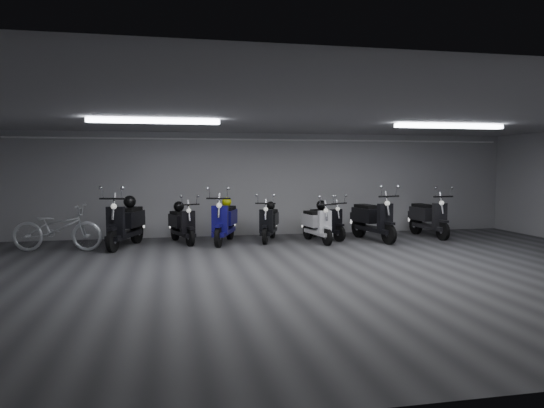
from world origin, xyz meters
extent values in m
cube|color=#363638|center=(0.00, 0.00, -0.01)|extent=(14.00, 10.00, 0.01)
cube|color=gray|center=(0.00, 0.00, 2.80)|extent=(14.00, 10.00, 0.01)
cube|color=#99999B|center=(0.00, 5.00, 1.40)|extent=(14.00, 0.01, 2.80)
cube|color=#99999B|center=(0.00, -5.00, 1.40)|extent=(14.00, 0.01, 2.80)
cube|color=white|center=(-3.00, 1.00, 2.74)|extent=(2.40, 0.18, 0.08)
cube|color=white|center=(3.00, 1.00, 2.74)|extent=(2.40, 0.18, 0.08)
cylinder|color=white|center=(0.00, 4.92, 2.62)|extent=(13.60, 0.05, 0.05)
imported|color=silver|center=(-5.23, 3.32, 0.64)|extent=(2.05, 0.99, 1.27)
sphere|color=#B2BD0B|center=(-1.34, 3.93, 1.01)|extent=(0.24, 0.24, 0.24)
sphere|color=black|center=(1.18, 4.09, 0.87)|extent=(0.26, 0.26, 0.26)
sphere|color=black|center=(-3.68, 3.76, 1.06)|extent=(0.29, 0.29, 0.29)
sphere|color=black|center=(-0.20, 4.03, 0.88)|extent=(0.23, 0.23, 0.23)
sphere|color=black|center=(-2.53, 4.12, 0.90)|extent=(0.26, 0.26, 0.26)
camera|label=1|loc=(-2.74, -8.58, 1.93)|focal=33.12mm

